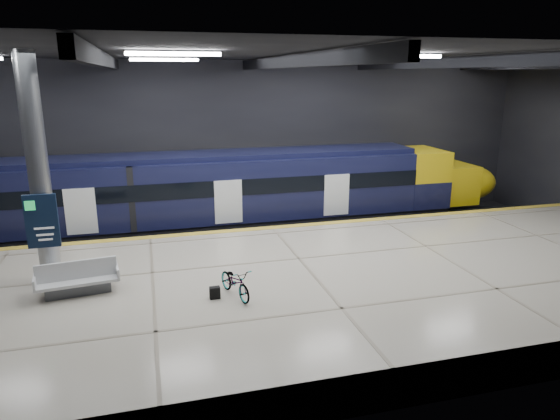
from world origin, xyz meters
name	(u,v)px	position (x,y,z in m)	size (l,w,h in m)	color
ground	(291,277)	(0.00, 0.00, 0.00)	(30.00, 30.00, 0.00)	black
room_shell	(292,123)	(0.00, 0.00, 5.72)	(30.10, 16.10, 8.05)	black
platform	(312,290)	(0.00, -2.50, 0.55)	(30.00, 11.00, 1.10)	beige
safety_strip	(273,227)	(0.00, 2.75, 1.11)	(30.00, 0.40, 0.01)	gold
rails	(259,231)	(0.00, 5.50, 0.08)	(30.00, 1.52, 0.16)	gray
train	(197,195)	(-2.84, 5.50, 2.06)	(29.40, 2.84, 3.79)	black
bench	(78,282)	(-7.12, -2.07, 1.46)	(2.40, 1.23, 1.02)	#595B60
bicycle	(235,282)	(-2.69, -3.46, 1.54)	(0.59, 1.68, 0.88)	#99999E
pannier_bag	(215,293)	(-3.29, -3.46, 1.28)	(0.30, 0.18, 0.35)	black
info_column	(39,176)	(-8.00, -1.03, 4.46)	(0.90, 0.78, 6.90)	#9EA0A5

